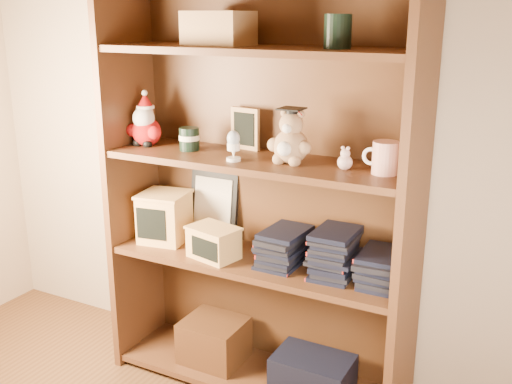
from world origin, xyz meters
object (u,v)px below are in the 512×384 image
teacher_mug (385,158)px  grad_teddy_bear (290,142)px  bookcase (262,199)px  treats_box (165,217)px

teacher_mug → grad_teddy_bear: bearing=-179.0°
bookcase → teacher_mug: bearing=-6.0°
teacher_mug → treats_box: (-0.91, -0.00, -0.35)m
grad_teddy_bear → teacher_mug: grad_teddy_bear is taller
teacher_mug → treats_box: teacher_mug is taller
grad_teddy_bear → treats_box: 0.68m
bookcase → teacher_mug: size_ratio=12.95×
treats_box → grad_teddy_bear: bearing=-0.5°
bookcase → grad_teddy_bear: bearing=-21.6°
grad_teddy_bear → bookcase: bearing=158.4°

